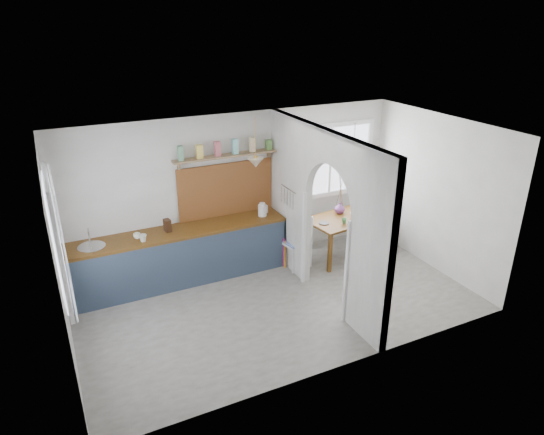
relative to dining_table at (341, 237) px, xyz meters
name	(u,v)px	position (x,y,z in m)	size (l,w,h in m)	color
floor	(279,303)	(-1.67, -0.90, -0.37)	(5.80, 3.20, 0.01)	gray
ceiling	(280,134)	(-1.67, -0.90, 2.23)	(5.80, 3.20, 0.01)	silver
walls	(280,225)	(-1.67, -0.90, 0.93)	(5.81, 3.21, 2.60)	silver
partition	(321,205)	(-0.97, -0.84, 1.08)	(0.12, 3.20, 2.60)	silver
kitchen_window	(56,241)	(-4.54, -0.90, 1.28)	(0.10, 1.16, 1.50)	white
nook_window	(330,160)	(0.13, 0.66, 1.23)	(1.76, 0.10, 1.30)	white
counter	(180,255)	(-2.80, 0.43, 0.09)	(3.50, 0.60, 0.90)	brown
sink	(92,247)	(-4.10, 0.40, 0.52)	(0.40, 0.40, 0.02)	beige
backsplash	(226,189)	(-1.88, 0.67, 0.98)	(1.65, 0.03, 0.90)	brown
shelf	(227,153)	(-1.88, 0.59, 1.63)	(1.75, 0.20, 0.21)	olive
pendant_lamp	(256,163)	(-1.52, 0.25, 1.51)	(0.26, 0.26, 0.16)	beige
utensil_rail	(289,189)	(-1.06, 0.00, 1.08)	(0.02, 0.02, 0.50)	beige
dining_table	(341,237)	(0.00, 0.00, 0.00)	(1.19, 0.79, 0.74)	brown
chair_left	(295,241)	(-0.90, 0.04, 0.10)	(0.43, 0.43, 0.93)	white
chair_right	(380,223)	(0.89, 0.05, 0.08)	(0.41, 0.41, 0.90)	white
kettle	(262,209)	(-1.36, 0.37, 0.65)	(0.19, 0.15, 0.23)	white
mug_a	(143,238)	(-3.38, 0.24, 0.58)	(0.12, 0.12, 0.11)	silver
mug_b	(137,236)	(-3.44, 0.38, 0.57)	(0.11, 0.11, 0.09)	white
knife_block	(167,225)	(-2.95, 0.45, 0.63)	(0.09, 0.12, 0.20)	black
jar	(168,225)	(-2.94, 0.48, 0.62)	(0.11, 0.11, 0.17)	#87835C
towel_magenta	(284,252)	(-1.09, 0.09, -0.10)	(0.02, 0.03, 0.53)	#B31D6F
towel_orange	(285,255)	(-1.09, 0.04, -0.12)	(0.02, 0.03, 0.50)	orange
bowl	(360,215)	(0.31, -0.08, 0.41)	(0.28, 0.28, 0.07)	white
table_cup	(344,221)	(-0.09, -0.20, 0.41)	(0.09, 0.09, 0.09)	#4C9155
plate	(324,223)	(-0.40, -0.06, 0.38)	(0.18, 0.18, 0.01)	#302828
vase	(340,208)	(0.10, 0.22, 0.47)	(0.19, 0.19, 0.20)	#72387A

